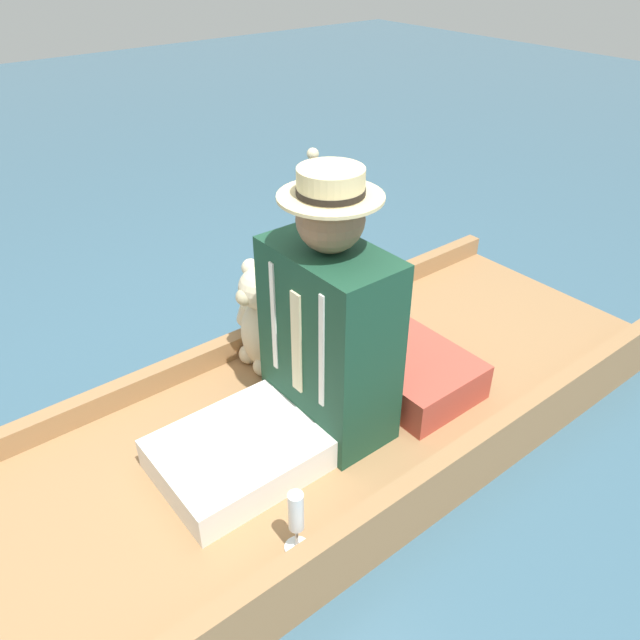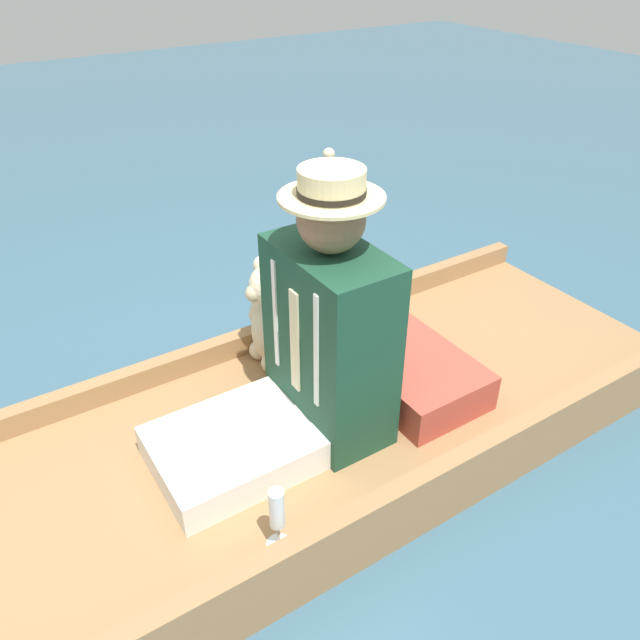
# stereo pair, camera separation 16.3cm
# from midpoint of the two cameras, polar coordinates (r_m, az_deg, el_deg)

# --- Properties ---
(ground_plane) EXTENTS (16.00, 16.00, 0.00)m
(ground_plane) POSITION_cam_midpoint_polar(r_m,az_deg,el_deg) (2.23, -7.19, -13.93)
(ground_plane) COLOR #385B70
(punt_boat) EXTENTS (1.01, 3.27, 0.24)m
(punt_boat) POSITION_cam_midpoint_polar(r_m,az_deg,el_deg) (2.17, -7.35, -12.39)
(punt_boat) COLOR #997047
(punt_boat) RESTS_ON ground_plane
(seat_cushion) EXTENTS (0.51, 0.36, 0.14)m
(seat_cushion) POSITION_cam_midpoint_polar(r_m,az_deg,el_deg) (2.31, 5.74, -4.38)
(seat_cushion) COLOR #B24738
(seat_cushion) RESTS_ON punt_boat
(seated_person) EXTENTS (0.44, 0.76, 0.89)m
(seated_person) POSITION_cam_midpoint_polar(r_m,az_deg,el_deg) (1.95, -3.23, -2.83)
(seated_person) COLOR white
(seated_person) RESTS_ON punt_boat
(teddy_bear) EXTENTS (0.30, 0.18, 0.44)m
(teddy_bear) POSITION_cam_midpoint_polar(r_m,az_deg,el_deg) (2.33, -7.40, -0.07)
(teddy_bear) COLOR beige
(teddy_bear) RESTS_ON punt_boat
(wine_glass) EXTENTS (0.07, 0.07, 0.21)m
(wine_glass) POSITION_cam_midpoint_polar(r_m,az_deg,el_deg) (1.73, -5.02, -17.54)
(wine_glass) COLOR silver
(wine_glass) RESTS_ON punt_boat
(walking_cane) EXTENTS (0.04, 0.23, 0.78)m
(walking_cane) POSITION_cam_midpoint_polar(r_m,az_deg,el_deg) (2.34, -4.11, 7.56)
(walking_cane) COLOR brown
(walking_cane) RESTS_ON punt_boat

